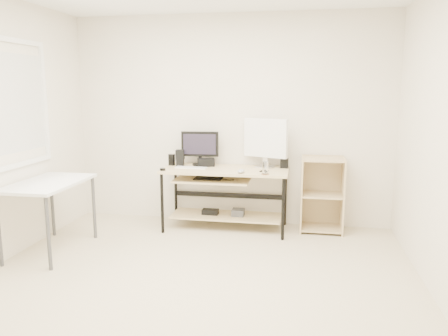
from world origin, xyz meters
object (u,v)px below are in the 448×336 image
side_table (48,189)px  shelf_unit (322,194)px  audio_controller (172,160)px  black_monitor (200,146)px  desk (223,186)px  white_imac (266,139)px

side_table → shelf_unit: bearing=23.3°
side_table → audio_controller: bearing=50.1°
black_monitor → side_table: bearing=-140.9°
side_table → audio_controller: audio_controller is taller
desk → side_table: 1.97m
white_imac → black_monitor: bearing=-159.3°
side_table → audio_controller: 1.53m
desk → shelf_unit: size_ratio=1.67×
side_table → shelf_unit: (2.83, 1.22, -0.22)m
black_monitor → audio_controller: black_monitor is taller
side_table → white_imac: (2.14, 1.23, 0.42)m
desk → audio_controller: bearing=171.0°
black_monitor → white_imac: (0.81, -0.01, 0.10)m
side_table → shelf_unit: size_ratio=1.11×
shelf_unit → white_imac: 0.94m
black_monitor → audio_controller: size_ratio=3.25×
white_imac → audio_controller: (-1.16, -0.06, -0.27)m
desk → black_monitor: black_monitor is taller
shelf_unit → black_monitor: bearing=179.6°
audio_controller → desk: bearing=1.6°
desk → audio_controller: audio_controller is taller
white_imac → audio_controller: bearing=-156.0°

